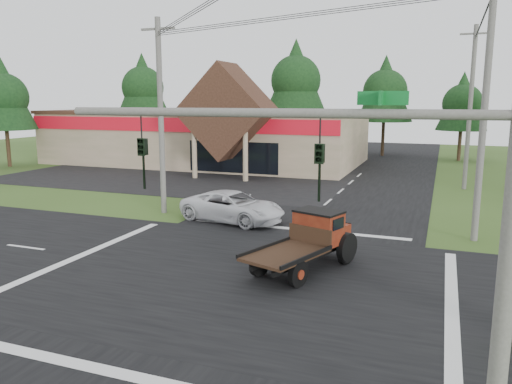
% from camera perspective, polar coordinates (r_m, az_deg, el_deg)
% --- Properties ---
extents(ground, '(120.00, 120.00, 0.00)m').
position_cam_1_polar(ground, '(18.10, -1.59, -9.62)').
color(ground, '#344C1B').
rests_on(ground, ground).
extents(road_ns, '(12.00, 120.00, 0.02)m').
position_cam_1_polar(road_ns, '(18.10, -1.59, -9.59)').
color(road_ns, black).
rests_on(road_ns, ground).
extents(road_ew, '(120.00, 12.00, 0.02)m').
position_cam_1_polar(road_ew, '(18.10, -1.59, -9.59)').
color(road_ew, black).
rests_on(road_ew, ground).
extents(parking_apron, '(28.00, 14.00, 0.02)m').
position_cam_1_polar(parking_apron, '(40.78, -9.75, 1.57)').
color(parking_apron, black).
rests_on(parking_apron, ground).
extents(cvs_building, '(30.40, 18.20, 9.19)m').
position_cam_1_polar(cvs_building, '(50.54, -5.46, 6.53)').
color(cvs_building, gray).
rests_on(cvs_building, ground).
extents(traffic_signal_mast, '(8.12, 0.24, 7.00)m').
position_cam_1_polar(traffic_signal_mast, '(8.45, 15.87, -2.20)').
color(traffic_signal_mast, '#595651').
rests_on(traffic_signal_mast, ground).
extents(utility_pole_nw, '(2.00, 0.30, 10.50)m').
position_cam_1_polar(utility_pole_nw, '(27.80, -10.83, 8.58)').
color(utility_pole_nw, '#595651').
rests_on(utility_pole_nw, ground).
extents(utility_pole_ne, '(2.00, 0.30, 11.50)m').
position_cam_1_polar(utility_pole_ne, '(23.78, 24.67, 8.74)').
color(utility_pole_ne, '#595651').
rests_on(utility_pole_ne, ground).
extents(utility_pole_n, '(2.00, 0.30, 11.20)m').
position_cam_1_polar(utility_pole_n, '(37.76, 23.28, 8.91)').
color(utility_pole_n, '#595651').
rests_on(utility_pole_n, ground).
extents(tree_row_a, '(6.72, 6.72, 12.12)m').
position_cam_1_polar(tree_row_a, '(66.62, -12.83, 11.80)').
color(tree_row_a, '#332316').
rests_on(tree_row_a, ground).
extents(tree_row_b, '(5.60, 5.60, 10.10)m').
position_cam_1_polar(tree_row_b, '(63.50, -4.06, 10.89)').
color(tree_row_b, '#332316').
rests_on(tree_row_b, ground).
extents(tree_row_c, '(7.28, 7.28, 13.13)m').
position_cam_1_polar(tree_row_c, '(59.12, 4.57, 12.87)').
color(tree_row_c, '#332316').
rests_on(tree_row_c, ground).
extents(tree_row_d, '(6.16, 6.16, 11.11)m').
position_cam_1_polar(tree_row_d, '(58.10, 14.54, 11.29)').
color(tree_row_d, '#332316').
rests_on(tree_row_d, ground).
extents(tree_row_e, '(5.04, 5.04, 9.09)m').
position_cam_1_polar(tree_row_e, '(55.75, 22.55, 9.50)').
color(tree_row_e, '#332316').
rests_on(tree_row_e, ground).
extents(tree_side_w, '(5.60, 5.60, 10.10)m').
position_cam_1_polar(tree_side_w, '(52.49, -26.90, 9.90)').
color(tree_side_w, '#332316').
rests_on(tree_side_w, ground).
extents(antique_flatbed_truck, '(3.54, 5.48, 2.14)m').
position_cam_1_polar(antique_flatbed_truck, '(18.45, 5.39, -5.78)').
color(antique_flatbed_truck, '#53160B').
rests_on(antique_flatbed_truck, ground).
extents(white_pickup, '(5.96, 3.63, 1.54)m').
position_cam_1_polar(white_pickup, '(25.93, -2.67, -1.66)').
color(white_pickup, silver).
rests_on(white_pickup, ground).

